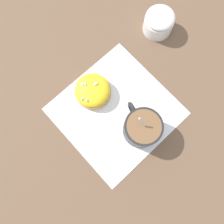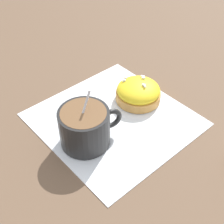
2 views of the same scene
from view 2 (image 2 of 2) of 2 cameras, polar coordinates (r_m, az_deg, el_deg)
name	(u,v)px [view 2 (image 2 of 2)]	position (r m, az deg, el deg)	size (l,w,h in m)	color
ground_plane	(114,119)	(0.62, 0.35, -1.37)	(3.00, 3.00, 0.00)	brown
paper_napkin	(114,119)	(0.61, 0.35, -1.27)	(0.29, 0.30, 0.00)	white
coffee_cup	(85,126)	(0.55, -4.95, -2.54)	(0.11, 0.09, 0.11)	black
frosted_pastry	(138,92)	(0.65, 4.83, 3.66)	(0.09, 0.09, 0.05)	#D19347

